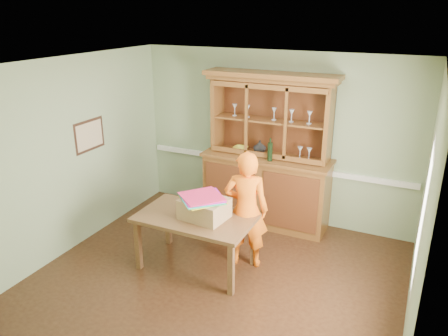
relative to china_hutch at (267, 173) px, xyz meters
The scene contains 14 objects.
floor 1.92m from the china_hutch, 89.80° to the right, with size 4.50×4.50×0.00m, color #472B17.
ceiling 2.54m from the china_hutch, 89.80° to the right, with size 4.50×4.50×0.00m, color white.
wall_back 0.58m from the china_hutch, 88.73° to the left, with size 4.50×4.50×0.00m, color #8FA77D.
wall_left 2.88m from the china_hutch, 142.42° to the right, with size 4.00×4.00×0.00m, color #8FA77D.
wall_right 2.89m from the china_hutch, 37.43° to the right, with size 4.00×4.00×0.00m, color #8FA77D.
wall_front 3.76m from the china_hutch, 89.91° to the right, with size 4.50×4.50×0.00m, color #8FA77D.
chair_rail 0.26m from the china_hutch, 88.60° to the left, with size 4.41×0.05×0.08m, color white.
framed_map 2.74m from the china_hutch, 147.31° to the right, with size 0.03×0.60×0.46m.
window_panel 3.09m from the china_hutch, 42.20° to the right, with size 0.03×0.96×1.36m.
china_hutch is the anchor object (origin of this frame).
dining_table 1.70m from the china_hutch, 102.81° to the right, with size 1.50×0.91×0.75m.
cardboard_box 1.67m from the china_hutch, 98.52° to the right, with size 0.56×0.45×0.26m, color tan.
kite_stack 1.71m from the china_hutch, 99.14° to the right, with size 0.68×0.68×0.05m.
person 1.31m from the china_hutch, 81.94° to the right, with size 0.58×0.38×1.60m, color orange.
Camera 1 is at (2.12, -4.36, 3.28)m, focal length 35.00 mm.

